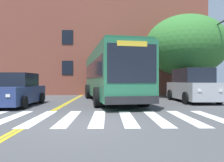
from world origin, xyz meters
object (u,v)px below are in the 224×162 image
car_navy_near_lane (18,91)px  city_bus (110,74)px  traffic_light_near_corner (215,46)px  car_silver_far_lane (192,86)px  car_grey_behind_bus (105,86)px  street_tree_curbside_large (186,46)px

car_navy_near_lane → city_bus: bearing=28.2°
car_navy_near_lane → traffic_light_near_corner: size_ratio=0.78×
city_bus → car_silver_far_lane: bearing=-6.3°
city_bus → car_silver_far_lane: (5.55, -0.61, -0.80)m
car_grey_behind_bus → street_tree_curbside_large: size_ratio=0.52×
car_grey_behind_bus → street_tree_curbside_large: (6.99, -6.00, 3.55)m
car_silver_far_lane → car_grey_behind_bus: car_silver_far_lane is taller
traffic_light_near_corner → street_tree_curbside_large: size_ratio=0.80×
street_tree_curbside_large → car_silver_far_lane: bearing=-103.6°
car_silver_far_lane → car_grey_behind_bus: 11.49m
car_navy_near_lane → car_grey_behind_bus: bearing=68.4°
car_navy_near_lane → street_tree_curbside_large: size_ratio=0.63×
car_silver_far_lane → traffic_light_near_corner: size_ratio=0.85×
car_navy_near_lane → car_silver_far_lane: size_ratio=0.92×
car_navy_near_lane → car_silver_far_lane: car_silver_far_lane is taller
city_bus → car_navy_near_lane: size_ratio=2.49×
city_bus → car_grey_behind_bus: (-0.54, 9.13, -1.04)m
car_grey_behind_bus → city_bus: bearing=-86.6°
car_silver_far_lane → street_tree_curbside_large: street_tree_curbside_large is taller
car_navy_near_lane → car_silver_far_lane: 11.04m
street_tree_curbside_large → car_grey_behind_bus: bearing=139.4°
city_bus → car_navy_near_lane: city_bus is taller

